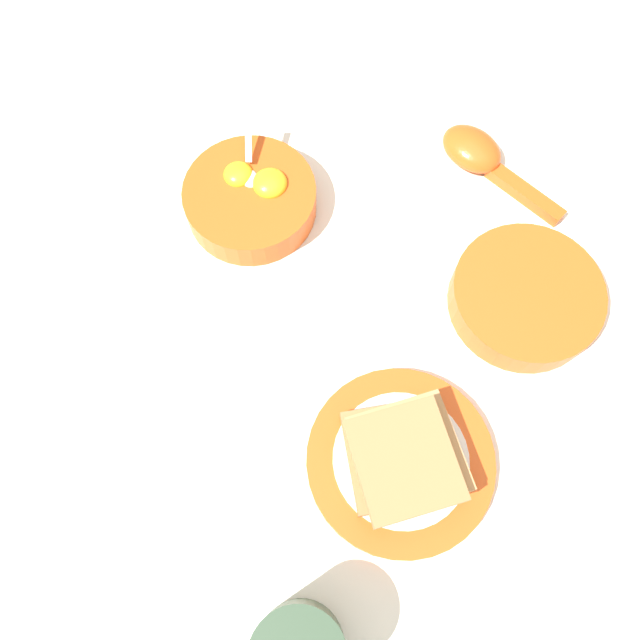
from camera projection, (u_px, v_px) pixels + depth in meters
ground_plane at (399, 341)px, 0.66m from camera, size 3.00×3.00×0.00m
egg_bowl at (251, 198)px, 0.70m from camera, size 0.15×0.15×0.07m
toast_plate at (400, 460)px, 0.61m from camera, size 0.18×0.18×0.02m
toast_sandwich at (402, 457)px, 0.57m from camera, size 0.12×0.12×0.05m
soup_spoon at (480, 156)px, 0.73m from camera, size 0.17×0.09×0.03m
congee_bowl at (526, 297)px, 0.65m from camera, size 0.16×0.16×0.04m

